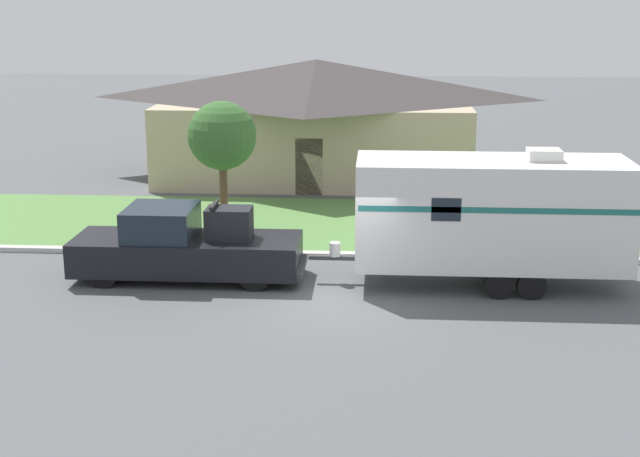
% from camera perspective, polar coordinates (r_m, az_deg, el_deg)
% --- Properties ---
extents(ground_plane, '(120.00, 120.00, 0.00)m').
position_cam_1_polar(ground_plane, '(21.42, 1.44, -4.75)').
color(ground_plane, '#515456').
extents(curb_strip, '(80.00, 0.30, 0.14)m').
position_cam_1_polar(curb_strip, '(24.96, 1.81, -1.71)').
color(curb_strip, beige).
rests_on(curb_strip, ground_plane).
extents(lawn_strip, '(80.00, 7.00, 0.03)m').
position_cam_1_polar(lawn_strip, '(28.49, 2.08, 0.27)').
color(lawn_strip, '#568442').
rests_on(lawn_strip, ground_plane).
extents(house_across_street, '(12.90, 8.54, 4.63)m').
position_cam_1_polar(house_across_street, '(36.10, -0.21, 7.24)').
color(house_across_street, tan).
rests_on(house_across_street, ground_plane).
extents(pickup_truck, '(5.94, 2.03, 2.02)m').
position_cam_1_polar(pickup_truck, '(23.20, -8.62, -1.18)').
color(pickup_truck, black).
rests_on(pickup_truck, ground_plane).
extents(travel_trailer, '(7.91, 2.38, 3.50)m').
position_cam_1_polar(travel_trailer, '(22.58, 10.92, 1.01)').
color(travel_trailer, black).
rests_on(travel_trailer, ground_plane).
extents(mailbox, '(0.48, 0.20, 1.27)m').
position_cam_1_polar(mailbox, '(26.31, 19.07, 0.37)').
color(mailbox, brown).
rests_on(mailbox, ground_plane).
extents(tree_in_yard, '(2.04, 2.04, 4.12)m').
position_cam_1_polar(tree_in_yard, '(26.64, -6.29, 5.87)').
color(tree_in_yard, brown).
rests_on(tree_in_yard, ground_plane).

